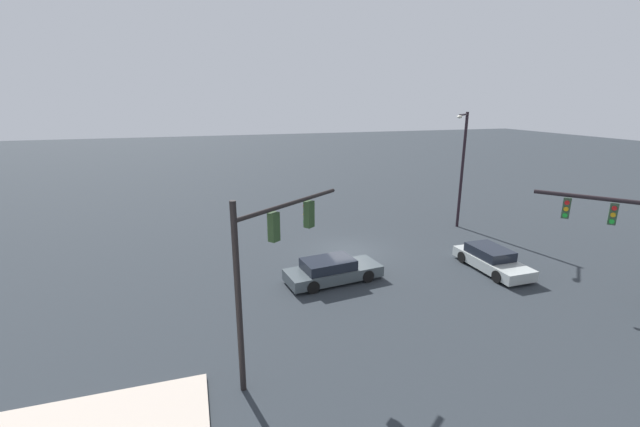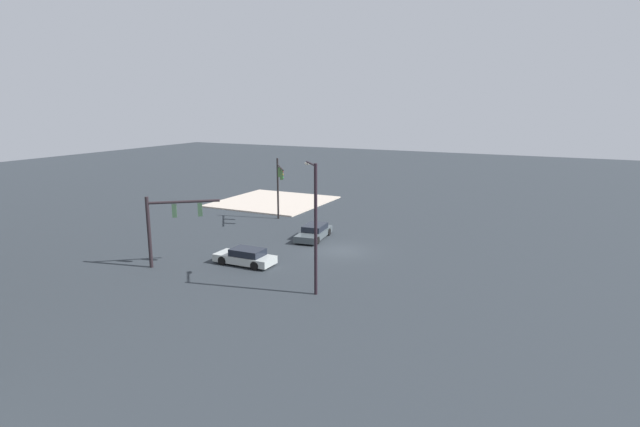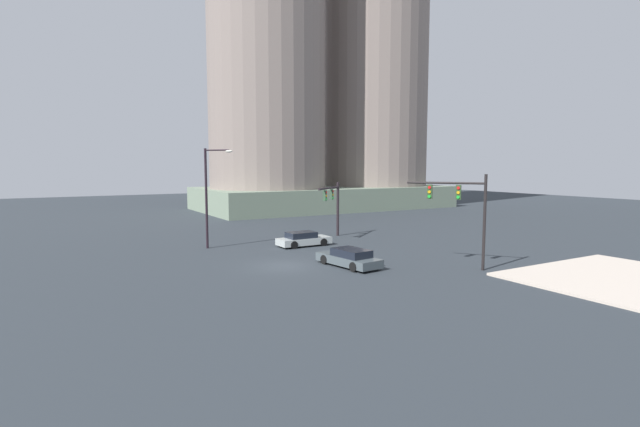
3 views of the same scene
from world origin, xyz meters
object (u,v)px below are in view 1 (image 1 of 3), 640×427
Objects in this scene: streetlamp_curved_arm at (462,162)px; sedan_car_approaching at (332,270)px; traffic_signal_opposite_side at (624,228)px; sedan_car_waiting_far at (491,260)px; traffic_signal_near_corner at (269,251)px.

sedan_car_approaching is at bearing -14.31° from streetlamp_curved_arm.
sedan_car_approaching is at bearing 24.19° from traffic_signal_opposite_side.
traffic_signal_opposite_side reaches higher than sedan_car_waiting_far.
streetlamp_curved_arm is at bearing -39.08° from traffic_signal_opposite_side.
traffic_signal_near_corner reaches higher than sedan_car_waiting_far.
traffic_signal_near_corner is 1.37× the size of sedan_car_waiting_far.
traffic_signal_opposite_side is (-0.12, 15.63, -0.76)m from traffic_signal_near_corner.
traffic_signal_near_corner is at bearing 51.73° from traffic_signal_opposite_side.
traffic_signal_near_corner is at bearing -132.24° from sedan_car_approaching.
sedan_car_waiting_far is (-4.65, -2.73, -2.94)m from traffic_signal_opposite_side.
traffic_signal_near_corner reaches higher than sedan_car_approaching.
sedan_car_approaching is (-5.97, 4.20, -3.69)m from traffic_signal_near_corner.
streetlamp_curved_arm is 13.57m from sedan_car_approaching.
streetlamp_curved_arm reaches higher than traffic_signal_near_corner.
sedan_car_approaching is (-5.85, -11.43, -2.93)m from traffic_signal_opposite_side.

